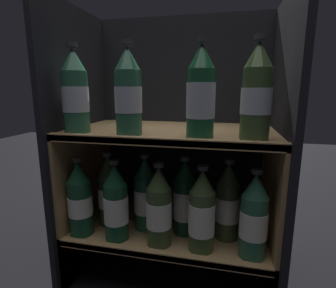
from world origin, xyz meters
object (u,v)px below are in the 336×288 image
at_px(bottle_upper_front_2, 201,94).
at_px(bottle_lower_front_4, 254,218).
at_px(bottle_lower_front_2, 159,208).
at_px(bottle_lower_back_2, 185,199).
at_px(bottle_upper_front_3, 256,94).
at_px(bottle_lower_front_1, 116,204).
at_px(bottle_lower_back_0, 109,192).
at_px(bottle_upper_front_1, 128,94).
at_px(bottle_lower_back_3, 227,203).
at_px(bottle_lower_back_1, 145,196).
at_px(bottle_lower_front_0, 80,200).
at_px(bottle_upper_front_0, 75,93).
at_px(bottle_lower_front_3, 202,213).

height_order(bottle_upper_front_2, bottle_lower_front_4, bottle_upper_front_2).
xyz_separation_m(bottle_lower_front_2, bottle_lower_back_2, (0.07, 0.09, -0.00)).
distance_m(bottle_upper_front_3, bottle_lower_front_1, 0.56).
relative_size(bottle_upper_front_2, bottle_lower_back_0, 1.00).
relative_size(bottle_upper_front_1, bottle_lower_back_3, 1.00).
bearing_deg(bottle_lower_back_0, bottle_lower_front_4, -10.07).
bearing_deg(bottle_lower_back_1, bottle_upper_front_3, -14.42).
xyz_separation_m(bottle_lower_front_1, bottle_lower_back_2, (0.22, 0.09, -0.00)).
relative_size(bottle_lower_front_0, bottle_lower_back_3, 1.00).
distance_m(bottle_lower_back_0, bottle_lower_back_3, 0.43).
relative_size(bottle_upper_front_0, bottle_lower_front_4, 1.00).
relative_size(bottle_lower_front_4, bottle_lower_back_0, 1.00).
bearing_deg(bottle_lower_back_0, bottle_lower_front_0, -126.46).
relative_size(bottle_upper_front_0, bottle_lower_front_3, 1.00).
relative_size(bottle_lower_front_3, bottle_lower_back_0, 1.00).
bearing_deg(bottle_lower_front_1, bottle_lower_front_2, 0.00).
relative_size(bottle_upper_front_3, bottle_lower_back_1, 1.00).
xyz_separation_m(bottle_lower_front_4, bottle_lower_back_2, (-0.22, 0.09, -0.00)).
distance_m(bottle_lower_front_0, bottle_lower_back_0, 0.11).
height_order(bottle_lower_front_2, bottle_lower_back_2, same).
bearing_deg(bottle_lower_back_1, bottle_lower_back_2, 0.00).
bearing_deg(bottle_lower_back_0, bottle_lower_back_2, -0.00).
height_order(bottle_lower_front_1, bottle_lower_back_2, same).
distance_m(bottle_lower_front_4, bottle_lower_back_0, 0.51).
height_order(bottle_upper_front_1, bottle_lower_back_2, bottle_upper_front_1).
distance_m(bottle_upper_front_3, bottle_lower_back_2, 0.43).
distance_m(bottle_lower_front_0, bottle_lower_front_2, 0.28).
bearing_deg(bottle_lower_front_3, bottle_upper_front_0, 180.00).
height_order(bottle_lower_front_0, bottle_lower_back_1, same).
height_order(bottle_upper_front_0, bottle_upper_front_1, same).
bearing_deg(bottle_lower_back_3, bottle_lower_front_1, -166.09).
relative_size(bottle_lower_front_0, bottle_lower_back_0, 1.00).
height_order(bottle_lower_front_3, bottle_lower_back_1, same).
xyz_separation_m(bottle_lower_front_0, bottle_lower_back_0, (0.07, 0.09, -0.00)).
bearing_deg(bottle_lower_front_3, bottle_lower_front_0, 180.00).
xyz_separation_m(bottle_upper_front_1, bottle_lower_front_1, (-0.06, -0.00, -0.36)).
relative_size(bottle_lower_front_2, bottle_lower_front_3, 1.00).
bearing_deg(bottle_lower_back_2, bottle_upper_front_2, -57.93).
height_order(bottle_upper_front_1, bottle_lower_front_1, bottle_upper_front_1).
xyz_separation_m(bottle_lower_back_0, bottle_lower_back_2, (0.28, -0.00, -0.00)).
distance_m(bottle_lower_front_3, bottle_lower_front_4, 0.15).
xyz_separation_m(bottle_upper_front_0, bottle_lower_front_4, (0.56, 0.00, -0.36)).
bearing_deg(bottle_upper_front_3, bottle_lower_back_3, 124.07).
distance_m(bottle_upper_front_3, bottle_lower_front_4, 0.36).
relative_size(bottle_upper_front_3, bottle_lower_front_4, 1.00).
height_order(bottle_upper_front_0, bottle_lower_back_2, bottle_upper_front_0).
relative_size(bottle_upper_front_0, bottle_lower_back_2, 1.00).
bearing_deg(bottle_lower_front_3, bottle_lower_front_4, 0.00).
bearing_deg(bottle_lower_back_1, bottle_upper_front_2, -24.28).
xyz_separation_m(bottle_lower_back_0, bottle_lower_back_3, (0.43, 0.00, -0.00)).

